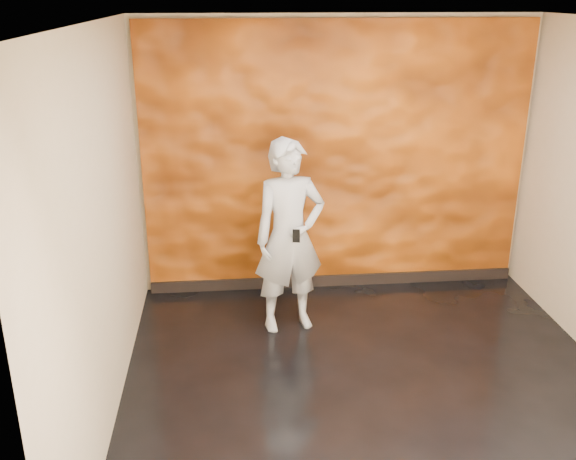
# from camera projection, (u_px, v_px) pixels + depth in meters

# --- Properties ---
(room) EXTENTS (4.02, 4.02, 2.81)m
(room) POSITION_uv_depth(u_px,v_px,m) (382.00, 224.00, 4.67)
(room) COLOR black
(room) RESTS_ON ground
(feature_wall) EXTENTS (3.90, 0.06, 2.75)m
(feature_wall) POSITION_uv_depth(u_px,v_px,m) (337.00, 160.00, 6.50)
(feature_wall) COLOR orange
(feature_wall) RESTS_ON ground
(baseboard) EXTENTS (3.90, 0.04, 0.12)m
(baseboard) POSITION_uv_depth(u_px,v_px,m) (334.00, 280.00, 6.93)
(baseboard) COLOR black
(baseboard) RESTS_ON ground
(man) EXTENTS (0.74, 0.57, 1.81)m
(man) POSITION_uv_depth(u_px,v_px,m) (290.00, 237.00, 5.81)
(man) COLOR #969CA5
(man) RESTS_ON ground
(phone) EXTENTS (0.07, 0.03, 0.12)m
(phone) POSITION_uv_depth(u_px,v_px,m) (296.00, 236.00, 5.55)
(phone) COLOR black
(phone) RESTS_ON man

